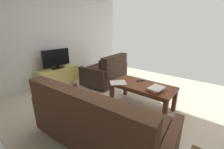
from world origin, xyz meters
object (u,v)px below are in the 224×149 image
at_px(sofa_main, 96,121).
at_px(book_stack, 156,89).
at_px(coffee_table, 142,88).
at_px(loveseat_near, 106,72).
at_px(flat_tv, 56,59).
at_px(tv_stand, 59,76).
at_px(loose_magazine, 118,83).
at_px(tv_remote, 140,80).

height_order(sofa_main, book_stack, sofa_main).
bearing_deg(sofa_main, coffee_table, -89.84).
distance_m(loveseat_near, flat_tv, 1.41).
bearing_deg(tv_stand, book_stack, -175.00).
xyz_separation_m(loveseat_near, flat_tv, (1.05, 0.86, 0.37)).
distance_m(sofa_main, tv_stand, 2.60).
relative_size(loveseat_near, flat_tv, 1.56).
distance_m(loveseat_near, loose_magazine, 1.21).
bearing_deg(tv_remote, flat_tv, 12.12).
xyz_separation_m(sofa_main, flat_tv, (2.43, -0.91, 0.36)).
bearing_deg(coffee_table, sofa_main, 90.16).
xyz_separation_m(loveseat_near, tv_remote, (-1.25, 0.36, 0.14)).
bearing_deg(coffee_table, loose_magazine, 27.61).
distance_m(tv_stand, flat_tv, 0.50).
height_order(sofa_main, loveseat_near, sofa_main).
xyz_separation_m(loveseat_near, tv_stand, (1.05, 0.86, -0.12)).
bearing_deg(book_stack, flat_tv, 4.96).
bearing_deg(book_stack, loose_magazine, 8.57).
height_order(tv_stand, book_stack, book_stack).
height_order(loveseat_near, book_stack, loveseat_near).
bearing_deg(tv_stand, loveseat_near, -140.76).
distance_m(coffee_table, flat_tv, 2.48).
distance_m(loveseat_near, tv_stand, 1.36).
bearing_deg(flat_tv, coffee_table, -171.84).
height_order(loveseat_near, loose_magazine, loveseat_near).
relative_size(sofa_main, tv_stand, 1.71).
distance_m(sofa_main, book_stack, 1.20).
distance_m(loveseat_near, tv_remote, 1.31).
xyz_separation_m(coffee_table, flat_tv, (2.43, 0.35, 0.31)).
xyz_separation_m(coffee_table, book_stack, (-0.32, 0.11, 0.11)).
relative_size(book_stack, tv_remote, 2.31).
relative_size(sofa_main, loose_magazine, 6.21).
relative_size(tv_remote, loose_magazine, 0.47).
bearing_deg(loveseat_near, book_stack, 159.92).
xyz_separation_m(sofa_main, book_stack, (-0.31, -1.15, 0.15)).
distance_m(tv_stand, tv_remote, 2.37).
bearing_deg(coffee_table, book_stack, 160.74).
bearing_deg(loveseat_near, sofa_main, 128.07).
bearing_deg(loveseat_near, coffee_table, 159.73).
bearing_deg(loveseat_near, tv_stand, 39.24).
height_order(flat_tv, loose_magazine, flat_tv).
distance_m(sofa_main, coffee_table, 1.26).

